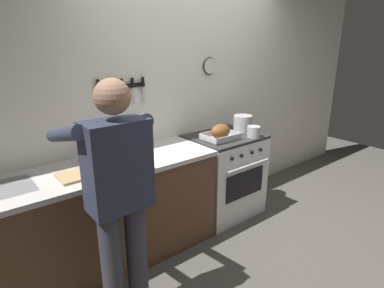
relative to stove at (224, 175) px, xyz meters
name	(u,v)px	position (x,y,z in m)	size (l,w,h in m)	color
ground_plane	(283,263)	(-0.22, -0.99, -0.45)	(8.00, 8.00, 0.00)	#4C4742
wall_back	(187,96)	(-0.22, 0.36, 0.85)	(6.00, 0.13, 2.60)	white
counter_block	(100,217)	(-1.43, 0.00, 0.01)	(2.03, 0.65, 0.90)	brown
stove	(224,175)	(0.00, 0.00, 0.00)	(0.76, 0.67, 0.90)	white
person_cook	(118,193)	(-1.54, -0.62, 0.50)	(0.51, 0.63, 1.66)	#383842
roasting_pan	(220,133)	(-0.14, -0.07, 0.52)	(0.35, 0.26, 0.16)	#B7B7BC
stock_pot	(243,123)	(0.28, 0.01, 0.54)	(0.20, 0.20, 0.17)	#B7B7BC
saucepan	(254,132)	(0.20, -0.22, 0.51)	(0.14, 0.14, 0.11)	#B7B7BC
cutting_board	(83,174)	(-1.56, -0.09, 0.46)	(0.36, 0.24, 0.02)	tan
bottle_dish_soap	(87,151)	(-1.44, 0.13, 0.55)	(0.07, 0.07, 0.24)	#338CCC
bottle_olive_oil	(139,138)	(-0.93, 0.18, 0.56)	(0.07, 0.07, 0.26)	#385623
bottle_soy_sauce	(107,145)	(-1.23, 0.20, 0.54)	(0.05, 0.05, 0.23)	black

